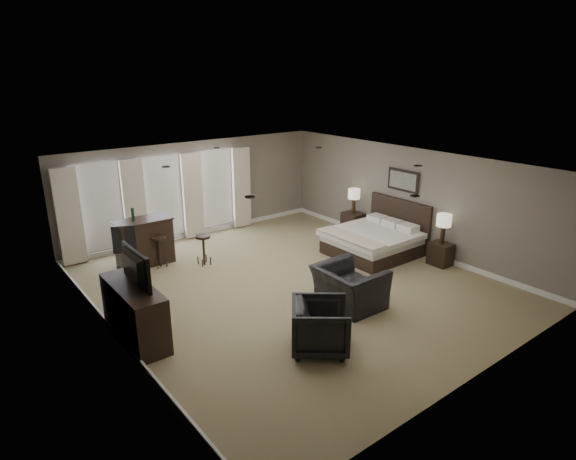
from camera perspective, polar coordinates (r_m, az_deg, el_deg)
room at (r=9.93m, az=0.50°, el=0.29°), size 7.60×8.60×2.64m
window_bay at (r=12.89m, az=-14.50°, el=3.53°), size 5.25×0.20×2.30m
bed at (r=11.96m, az=9.67°, el=-0.14°), size 2.00×1.91×1.27m
nightstand_near at (r=11.91m, az=17.62°, el=-2.73°), size 0.41×0.50×0.54m
nightstand_far at (r=13.62m, az=7.69°, el=0.81°), size 0.45×0.55×0.61m
lamp_near at (r=11.70m, az=17.91°, el=0.11°), size 0.34×0.34×0.70m
lamp_far at (r=13.44m, az=7.80°, el=3.42°), size 0.33×0.33×0.68m
wall_art at (r=12.49m, az=13.46°, el=5.72°), size 0.04×0.96×0.56m
dresser at (r=8.65m, az=-17.70°, el=-9.32°), size 0.55×1.71×0.99m
tv at (r=8.40m, az=-18.07°, el=-5.89°), size 0.62×1.08×0.14m
armchair_near at (r=9.40m, az=7.29°, el=-5.94°), size 0.82×1.25×1.08m
armchair_far at (r=7.99m, az=3.87°, el=-11.07°), size 1.23×1.24×0.93m
bar_counter at (r=11.80m, az=-16.66°, el=-1.33°), size 1.28×0.67×1.12m
bar_stool_left at (r=11.61m, az=-15.00°, el=-2.48°), size 0.47×0.47×0.75m
bar_stool_right at (r=11.50m, az=-9.96°, el=-2.35°), size 0.35×0.35×0.73m
desk_chair at (r=11.61m, az=-18.61°, el=-1.80°), size 0.78×0.78×1.14m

